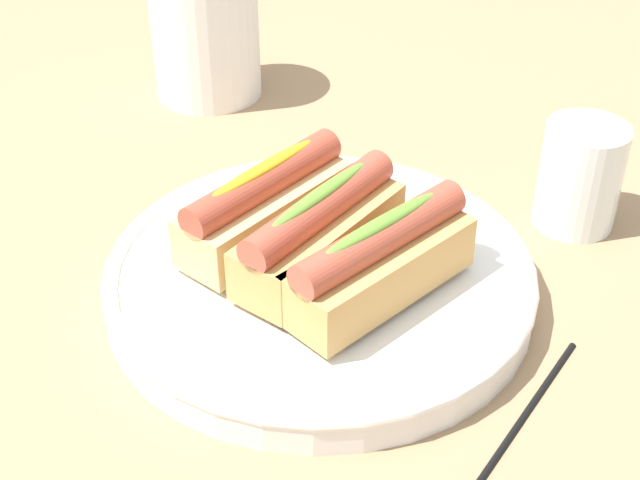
{
  "coord_description": "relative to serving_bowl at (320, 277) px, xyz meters",
  "views": [
    {
      "loc": [
        -0.26,
        -0.44,
        0.44
      ],
      "look_at": [
        0.02,
        0.01,
        0.05
      ],
      "focal_mm": 51.12,
      "sensor_mm": 36.0,
      "label": 1
    }
  ],
  "objects": [
    {
      "name": "serving_bowl",
      "position": [
        0.0,
        0.0,
        0.0
      ],
      "size": [
        0.32,
        0.32,
        0.03
      ],
      "color": "white",
      "rests_on": "ground_plane"
    },
    {
      "name": "paper_towel_roll",
      "position": [
        0.08,
        0.35,
        0.05
      ],
      "size": [
        0.11,
        0.11,
        0.13
      ],
      "color": "white",
      "rests_on": "ground_plane"
    },
    {
      "name": "hotdog_side",
      "position": [
        -0.02,
        0.05,
        0.04
      ],
      "size": [
        0.16,
        0.09,
        0.06
      ],
      "color": "#DBB270",
      "rests_on": "serving_bowl"
    },
    {
      "name": "ground_plane",
      "position": [
        -0.02,
        -0.01,
        -0.02
      ],
      "size": [
        2.4,
        2.4,
        0.0
      ],
      "primitive_type": "plane",
      "color": "#9E7A56"
    },
    {
      "name": "chopstick_near",
      "position": [
        0.02,
        -0.19,
        -0.01
      ],
      "size": [
        0.2,
        0.09,
        0.01
      ],
      "primitive_type": "cylinder",
      "rotation": [
        0.0,
        1.57,
        0.41
      ],
      "color": "black",
      "rests_on": "ground_plane"
    },
    {
      "name": "water_glass",
      "position": [
        0.23,
        -0.03,
        0.02
      ],
      "size": [
        0.07,
        0.07,
        0.09
      ],
      "color": "white",
      "rests_on": "ground_plane"
    },
    {
      "name": "hotdog_front",
      "position": [
        0.02,
        -0.05,
        0.04
      ],
      "size": [
        0.16,
        0.08,
        0.06
      ],
      "color": "tan",
      "rests_on": "serving_bowl"
    },
    {
      "name": "hotdog_back",
      "position": [
        -0.0,
        -0.0,
        0.04
      ],
      "size": [
        0.16,
        0.1,
        0.06
      ],
      "color": "tan",
      "rests_on": "serving_bowl"
    }
  ]
}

